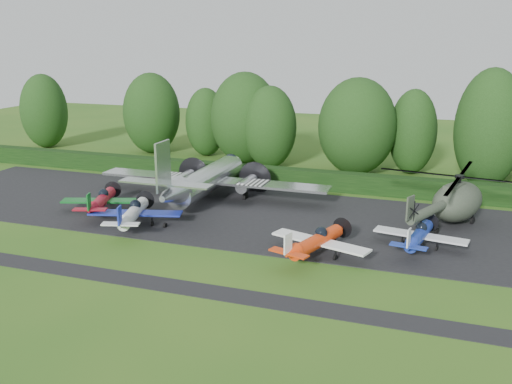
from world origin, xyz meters
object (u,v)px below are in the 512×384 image
(light_plane_red, at_px, (102,200))
(light_plane_white, at_px, (134,213))
(helicopter, at_px, (458,198))
(light_plane_blue, at_px, (419,235))
(light_plane_orange, at_px, (317,241))
(transport_plane, at_px, (206,180))

(light_plane_red, height_order, light_plane_white, light_plane_white)
(light_plane_red, relative_size, light_plane_white, 0.96)
(light_plane_white, relative_size, helicopter, 0.53)
(light_plane_blue, xyz_separation_m, helicopter, (2.61, 7.24, 1.21))
(light_plane_blue, distance_m, helicopter, 7.79)
(light_plane_orange, height_order, helicopter, helicopter)
(light_plane_blue, height_order, helicopter, helicopter)
(light_plane_white, xyz_separation_m, helicopter, (25.85, 9.84, 1.06))
(transport_plane, xyz_separation_m, helicopter, (23.36, 0.38, 0.19))
(light_plane_blue, relative_size, helicopter, 0.47)
(light_plane_blue, bearing_deg, transport_plane, 152.69)
(transport_plane, distance_m, light_plane_white, 9.82)
(light_plane_blue, bearing_deg, light_plane_red, 171.19)
(light_plane_white, distance_m, light_plane_blue, 23.39)
(transport_plane, distance_m, light_plane_orange, 17.65)
(light_plane_white, bearing_deg, helicopter, 36.73)
(light_plane_white, relative_size, light_plane_orange, 1.03)
(helicopter, bearing_deg, light_plane_orange, -153.39)
(light_plane_white, distance_m, light_plane_orange, 16.33)
(light_plane_white, bearing_deg, light_plane_orange, 10.37)
(transport_plane, height_order, light_plane_white, transport_plane)
(light_plane_orange, xyz_separation_m, helicopter, (9.60, 11.41, 1.10))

